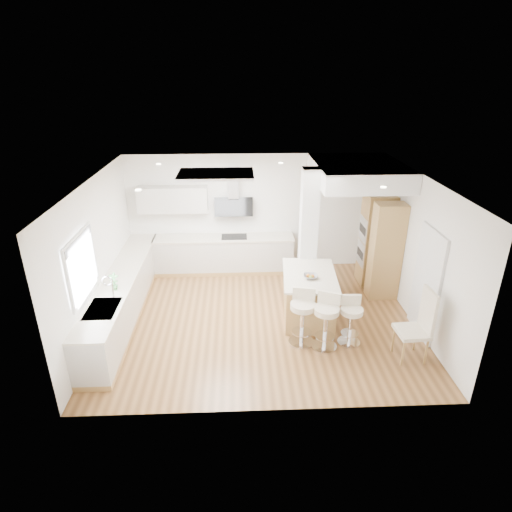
{
  "coord_description": "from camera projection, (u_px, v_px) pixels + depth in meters",
  "views": [
    {
      "loc": [
        -0.4,
        -7.29,
        4.59
      ],
      "look_at": [
        -0.06,
        0.4,
        1.19
      ],
      "focal_mm": 30.0,
      "sensor_mm": 36.0,
      "label": 1
    }
  ],
  "objects": [
    {
      "name": "wall_back",
      "position": [
        255.0,
        213.0,
        10.25
      ],
      "size": [
        6.0,
        0.04,
        2.8
      ],
      "primitive_type": "cube",
      "color": "white",
      "rests_on": "ground"
    },
    {
      "name": "ceiling",
      "position": [
        260.0,
        318.0,
        8.53
      ],
      "size": [
        6.0,
        5.0,
        0.02
      ],
      "primitive_type": "cube",
      "color": "white",
      "rests_on": "ground"
    },
    {
      "name": "pillar",
      "position": [
        308.0,
        235.0,
        8.88
      ],
      "size": [
        0.35,
        0.35,
        2.8
      ],
      "color": "white",
      "rests_on": "ground"
    },
    {
      "name": "wall_right",
      "position": [
        418.0,
        251.0,
        8.09
      ],
      "size": [
        0.04,
        5.0,
        2.8
      ],
      "primitive_type": "cube",
      "color": "white",
      "rests_on": "ground"
    },
    {
      "name": "peninsula",
      "position": [
        309.0,
        295.0,
        8.44
      ],
      "size": [
        1.13,
        1.6,
        1.0
      ],
      "rotation": [
        0.0,
        0.0,
        -0.08
      ],
      "color": "tan",
      "rests_on": "ground"
    },
    {
      "name": "wall_left",
      "position": [
        97.0,
        257.0,
        7.85
      ],
      "size": [
        0.04,
        5.0,
        2.8
      ],
      "primitive_type": "cube",
      "color": "white",
      "rests_on": "ground"
    },
    {
      "name": "bar_stool_c",
      "position": [
        351.0,
        318.0,
        7.59
      ],
      "size": [
        0.43,
        0.43,
        0.91
      ],
      "rotation": [
        0.0,
        0.0,
        -0.06
      ],
      "color": "silver",
      "rests_on": "ground"
    },
    {
      "name": "oven_column",
      "position": [
        379.0,
        244.0,
        9.34
      ],
      "size": [
        0.63,
        1.21,
        2.1
      ],
      "color": "tan",
      "rests_on": "ground"
    },
    {
      "name": "ground",
      "position": [
        260.0,
        318.0,
        8.53
      ],
      "size": [
        6.0,
        6.0,
        0.0
      ],
      "primitive_type": "plane",
      "color": "olive",
      "rests_on": "ground"
    },
    {
      "name": "dining_chair",
      "position": [
        420.0,
        323.0,
        7.12
      ],
      "size": [
        0.53,
        0.53,
        1.29
      ],
      "rotation": [
        0.0,
        0.0,
        0.06
      ],
      "color": "beige",
      "rests_on": "ground"
    },
    {
      "name": "skylight",
      "position": [
        216.0,
        174.0,
        7.93
      ],
      "size": [
        4.1,
        2.1,
        0.06
      ],
      "color": "white",
      "rests_on": "ground"
    },
    {
      "name": "bar_stool_b",
      "position": [
        326.0,
        319.0,
        7.45
      ],
      "size": [
        0.61,
        0.61,
        1.03
      ],
      "rotation": [
        0.0,
        0.0,
        -0.41
      ],
      "color": "silver",
      "rests_on": "ground"
    },
    {
      "name": "soffit",
      "position": [
        358.0,
        172.0,
        8.85
      ],
      "size": [
        1.78,
        2.2,
        0.4
      ],
      "color": "white",
      "rests_on": "ground"
    },
    {
      "name": "counter_left",
      "position": [
        123.0,
        296.0,
        8.45
      ],
      "size": [
        0.63,
        4.5,
        1.35
      ],
      "color": "tan",
      "rests_on": "ground"
    },
    {
      "name": "doorway_right",
      "position": [
        426.0,
        285.0,
        7.7
      ],
      "size": [
        0.05,
        1.0,
        2.1
      ],
      "color": "#4F473E",
      "rests_on": "ground"
    },
    {
      "name": "bar_stool_a",
      "position": [
        303.0,
        314.0,
        7.57
      ],
      "size": [
        0.55,
        0.55,
        1.04
      ],
      "rotation": [
        0.0,
        0.0,
        -0.21
      ],
      "color": "silver",
      "rests_on": "ground"
    },
    {
      "name": "window_left",
      "position": [
        81.0,
        263.0,
        6.91
      ],
      "size": [
        0.06,
        1.28,
        1.07
      ],
      "color": "white",
      "rests_on": "ground"
    },
    {
      "name": "counter_back",
      "position": [
        217.0,
        245.0,
        10.25
      ],
      "size": [
        3.62,
        0.63,
        2.5
      ],
      "color": "tan",
      "rests_on": "ground"
    }
  ]
}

